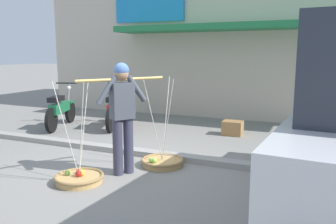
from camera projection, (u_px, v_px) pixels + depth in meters
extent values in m
plane|color=gray|center=(129.00, 167.00, 5.61)|extent=(90.00, 90.00, 0.00)
cube|color=gray|center=(148.00, 153.00, 6.23)|extent=(20.00, 0.24, 0.10)
cylinder|color=#38384C|center=(128.00, 146.00, 5.31)|extent=(0.15, 0.15, 0.86)
cylinder|color=#38384C|center=(118.00, 147.00, 5.21)|extent=(0.15, 0.15, 0.86)
cube|color=#474C56|center=(122.00, 101.00, 5.14)|extent=(0.35, 0.39, 0.54)
sphere|color=tan|center=(122.00, 74.00, 5.07)|extent=(0.21, 0.21, 0.21)
sphere|color=#4C70B2|center=(121.00, 70.00, 5.06)|extent=(0.22, 0.22, 0.22)
cylinder|color=#474C56|center=(136.00, 89.00, 5.24)|extent=(0.26, 0.33, 0.43)
cylinder|color=#474C56|center=(107.00, 90.00, 4.98)|extent=(0.26, 0.33, 0.43)
cylinder|color=tan|center=(122.00, 79.00, 5.09)|extent=(0.81, 1.19, 0.04)
cylinder|color=tan|center=(162.00, 163.00, 5.70)|extent=(0.66, 0.66, 0.09)
torus|color=olive|center=(162.00, 160.00, 5.69)|extent=(0.70, 0.70, 0.05)
sphere|color=#78B947|center=(154.00, 161.00, 5.54)|extent=(0.08, 0.08, 0.08)
sphere|color=yellow|center=(155.00, 160.00, 5.57)|extent=(0.08, 0.08, 0.08)
sphere|color=#73B344|center=(151.00, 160.00, 5.56)|extent=(0.08, 0.08, 0.08)
cylinder|color=silver|center=(166.00, 118.00, 5.71)|extent=(0.01, 0.31, 1.36)
cylinder|color=silver|center=(153.00, 120.00, 5.56)|extent=(0.27, 0.16, 1.36)
cylinder|color=silver|center=(168.00, 121.00, 5.46)|extent=(0.27, 0.16, 1.36)
cylinder|color=tan|center=(79.00, 180.00, 4.95)|extent=(0.66, 0.66, 0.09)
torus|color=olive|center=(79.00, 176.00, 4.94)|extent=(0.70, 0.70, 0.05)
sphere|color=#6CA840|center=(67.00, 173.00, 4.98)|extent=(0.08, 0.08, 0.08)
sphere|color=red|center=(79.00, 173.00, 4.93)|extent=(0.10, 0.10, 0.10)
sphere|color=red|center=(79.00, 171.00, 5.04)|extent=(0.08, 0.08, 0.08)
sphere|color=gold|center=(82.00, 173.00, 4.96)|extent=(0.10, 0.10, 0.10)
sphere|color=red|center=(79.00, 174.00, 4.93)|extent=(0.08, 0.08, 0.08)
cylinder|color=silver|center=(84.00, 128.00, 4.96)|extent=(0.01, 0.31, 1.36)
cylinder|color=silver|center=(66.00, 130.00, 4.81)|extent=(0.27, 0.16, 1.36)
cylinder|color=silver|center=(81.00, 132.00, 4.71)|extent=(0.27, 0.16, 1.36)
cylinder|color=black|center=(70.00, 112.00, 9.25)|extent=(0.27, 0.57, 0.58)
cylinder|color=black|center=(51.00, 120.00, 8.04)|extent=(0.27, 0.57, 0.58)
cube|color=#19663D|center=(70.00, 102.00, 9.21)|extent=(0.22, 0.31, 0.06)
cube|color=#19663D|center=(59.00, 108.00, 8.51)|extent=(0.48, 0.92, 0.24)
cube|color=black|center=(56.00, 99.00, 8.29)|extent=(0.39, 0.60, 0.12)
cylinder|color=slate|center=(68.00, 98.00, 9.09)|extent=(0.15, 0.30, 0.76)
cylinder|color=black|center=(66.00, 83.00, 8.95)|extent=(0.52, 0.21, 0.04)
sphere|color=silver|center=(69.00, 88.00, 9.13)|extent=(0.11, 0.11, 0.11)
cylinder|color=black|center=(122.00, 112.00, 9.27)|extent=(0.26, 0.58, 0.58)
cylinder|color=black|center=(110.00, 120.00, 8.05)|extent=(0.26, 0.58, 0.58)
cube|color=red|center=(122.00, 102.00, 9.22)|extent=(0.22, 0.31, 0.06)
cube|color=red|center=(115.00, 108.00, 8.52)|extent=(0.47, 0.92, 0.24)
cube|color=black|center=(113.00, 99.00, 8.31)|extent=(0.38, 0.60, 0.12)
cylinder|color=slate|center=(121.00, 98.00, 9.10)|extent=(0.15, 0.30, 0.76)
cylinder|color=black|center=(120.00, 83.00, 8.96)|extent=(0.52, 0.20, 0.04)
sphere|color=silver|center=(121.00, 88.00, 9.14)|extent=(0.11, 0.11, 0.11)
cylinder|color=black|center=(314.00, 151.00, 5.19)|extent=(0.32, 0.78, 0.76)
cube|color=beige|center=(262.00, 45.00, 11.47)|extent=(13.00, 5.00, 4.20)
cube|color=#237F47|center=(245.00, 26.00, 8.70)|extent=(7.15, 1.00, 0.16)
cube|color=#1E84D1|center=(149.00, 6.00, 10.14)|extent=(2.20, 0.08, 0.90)
cube|color=black|center=(325.00, 87.00, 8.61)|extent=(1.10, 0.06, 2.00)
cube|color=olive|center=(233.00, 128.00, 7.83)|extent=(0.44, 0.36, 0.32)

